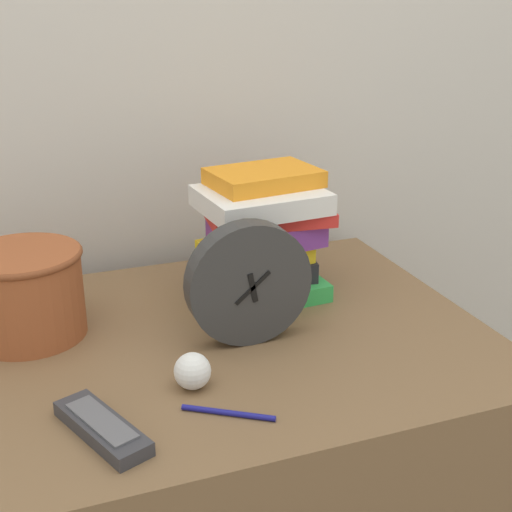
{
  "coord_description": "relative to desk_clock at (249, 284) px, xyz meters",
  "views": [
    {
      "loc": [
        -0.22,
        -0.66,
        1.28
      ],
      "look_at": [
        0.18,
        0.39,
        0.84
      ],
      "focal_mm": 50.0,
      "sensor_mm": 36.0,
      "label": 1
    }
  ],
  "objects": [
    {
      "name": "basket",
      "position": [
        -0.33,
        0.15,
        -0.02
      ],
      "size": [
        0.19,
        0.19,
        0.15
      ],
      "color": "#994C28",
      "rests_on": "desk"
    },
    {
      "name": "book_stack",
      "position": [
        0.09,
        0.16,
        0.02
      ],
      "size": [
        0.24,
        0.19,
        0.23
      ],
      "color": "green",
      "rests_on": "desk"
    },
    {
      "name": "wall_back",
      "position": [
        -0.13,
        0.45,
        0.37
      ],
      "size": [
        6.0,
        0.04,
        2.4
      ],
      "color": "beige",
      "rests_on": "ground_plane"
    },
    {
      "name": "crumpled_paper_ball",
      "position": [
        -0.12,
        -0.11,
        -0.07
      ],
      "size": [
        0.05,
        0.05,
        0.05
      ],
      "color": "white",
      "rests_on": "desk"
    },
    {
      "name": "pen",
      "position": [
        -0.1,
        -0.19,
        -0.1
      ],
      "size": [
        0.11,
        0.08,
        0.01
      ],
      "color": "navy",
      "rests_on": "desk"
    },
    {
      "name": "desk_clock",
      "position": [
        0.0,
        0.0,
        0.0
      ],
      "size": [
        0.2,
        0.04,
        0.2
      ],
      "color": "#333333",
      "rests_on": "desk"
    },
    {
      "name": "tv_remote",
      "position": [
        -0.27,
        -0.17,
        -0.09
      ],
      "size": [
        0.11,
        0.17,
        0.02
      ],
      "color": "#333338",
      "rests_on": "desk"
    }
  ]
}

